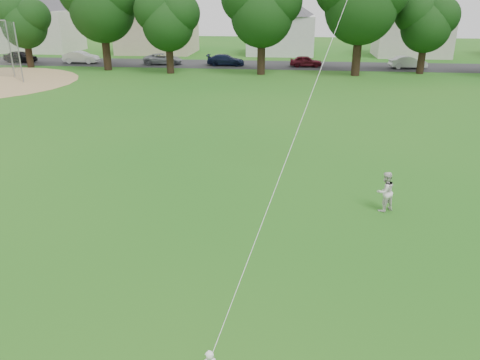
# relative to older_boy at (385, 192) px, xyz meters

# --- Properties ---
(ground) EXTENTS (160.00, 160.00, 0.00)m
(ground) POSITION_rel_older_boy_xyz_m (-5.21, -5.49, -0.71)
(ground) COLOR #175D15
(ground) RESTS_ON ground
(street) EXTENTS (90.00, 7.00, 0.01)m
(street) POSITION_rel_older_boy_xyz_m (-5.21, 36.51, -0.71)
(street) COLOR #2D2D30
(street) RESTS_ON ground
(older_boy) EXTENTS (0.87, 0.83, 1.42)m
(older_boy) POSITION_rel_older_boy_xyz_m (0.00, 0.00, 0.00)
(older_boy) COLOR silver
(older_boy) RESTS_ON ground
(kite) EXTENTS (2.21, 5.88, 13.03)m
(kite) POSITION_rel_older_boy_xyz_m (-3.01, -3.27, 3.36)
(kite) COLOR white
(kite) RESTS_ON ground
(tree_row) EXTENTS (81.05, 8.71, 10.64)m
(tree_row) POSITION_rel_older_boy_xyz_m (-2.85, 30.68, 5.60)
(tree_row) COLOR black
(tree_row) RESTS_ON ground
(parked_cars) EXTENTS (46.17, 2.44, 1.28)m
(parked_cars) POSITION_rel_older_boy_xyz_m (-14.85, 35.51, -0.10)
(parked_cars) COLOR black
(parked_cars) RESTS_ON ground
(house_row) EXTENTS (77.53, 13.75, 10.58)m
(house_row) POSITION_rel_older_boy_xyz_m (-5.27, 46.51, 4.45)
(house_row) COLOR silver
(house_row) RESTS_ON ground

